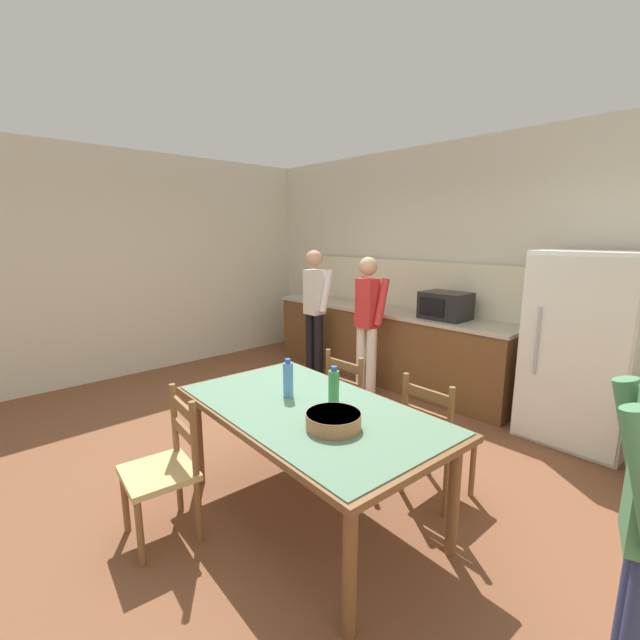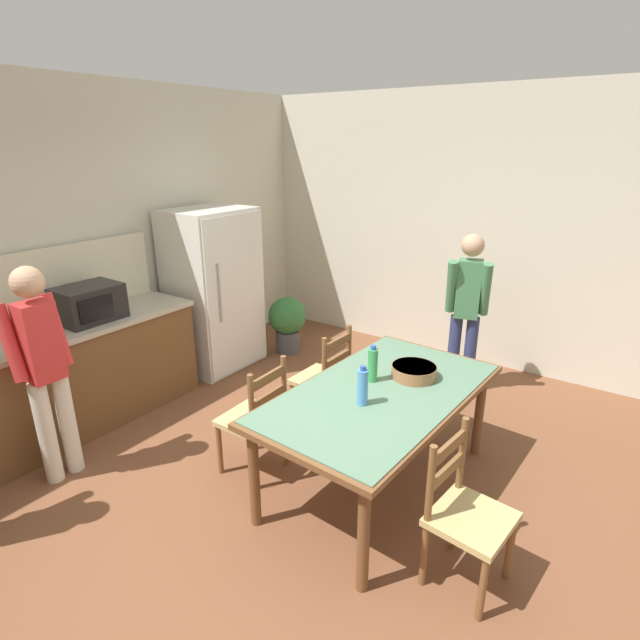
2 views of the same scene
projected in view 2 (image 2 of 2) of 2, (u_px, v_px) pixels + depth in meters
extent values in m
plane|color=brown|center=(293.00, 517.00, 3.33)|extent=(8.32, 8.32, 0.00)
cube|color=beige|center=(45.00, 254.00, 4.27)|extent=(6.52, 0.12, 2.90)
cube|color=beige|center=(477.00, 231.00, 5.35)|extent=(0.12, 5.20, 2.90)
cube|color=silver|center=(213.00, 290.00, 5.35)|extent=(0.86, 0.68, 1.72)
cube|color=silver|center=(237.00, 295.00, 5.16)|extent=(0.82, 0.02, 1.65)
cylinder|color=#A5AAB2|center=(220.00, 294.00, 4.92)|extent=(0.02, 0.02, 0.60)
cube|color=black|center=(89.00, 303.00, 4.21)|extent=(0.50, 0.38, 0.30)
cube|color=black|center=(97.00, 309.00, 4.07)|extent=(0.30, 0.01, 0.19)
cylinder|color=brown|center=(363.00, 537.00, 2.68)|extent=(0.07, 0.07, 0.72)
cylinder|color=brown|center=(479.00, 413.00, 3.89)|extent=(0.07, 0.07, 0.72)
cylinder|color=brown|center=(254.00, 477.00, 3.16)|extent=(0.07, 0.07, 0.72)
cylinder|color=brown|center=(388.00, 384.00, 4.37)|extent=(0.07, 0.07, 0.72)
cube|color=brown|center=(381.00, 394.00, 3.40)|extent=(1.89, 1.12, 0.04)
cube|color=#567A60|center=(381.00, 391.00, 3.39)|extent=(1.82, 1.08, 0.01)
cylinder|color=#4C8ED6|center=(363.00, 387.00, 3.18)|extent=(0.07, 0.07, 0.24)
cylinder|color=#2D51B2|center=(363.00, 368.00, 3.13)|extent=(0.04, 0.04, 0.03)
cylinder|color=green|center=(373.00, 365.00, 3.49)|extent=(0.07, 0.07, 0.24)
cylinder|color=#2D51B2|center=(373.00, 347.00, 3.44)|extent=(0.04, 0.04, 0.03)
cylinder|color=#9E6642|center=(414.00, 372.00, 3.57)|extent=(0.32, 0.32, 0.09)
cylinder|color=#9E6642|center=(414.00, 367.00, 3.55)|extent=(0.31, 0.31, 0.02)
cylinder|color=brown|center=(482.00, 589.00, 2.55)|extent=(0.04, 0.04, 0.41)
cylinder|color=brown|center=(510.00, 548.00, 2.80)|extent=(0.04, 0.04, 0.41)
cylinder|color=brown|center=(424.00, 555.00, 2.76)|extent=(0.04, 0.04, 0.41)
cylinder|color=brown|center=(454.00, 520.00, 3.01)|extent=(0.04, 0.04, 0.41)
cube|color=tan|center=(471.00, 519.00, 2.71)|extent=(0.46, 0.44, 0.04)
cylinder|color=brown|center=(430.00, 484.00, 2.60)|extent=(0.04, 0.04, 0.46)
cylinder|color=brown|center=(462.00, 453.00, 2.85)|extent=(0.04, 0.04, 0.46)
cube|color=brown|center=(449.00, 448.00, 2.68)|extent=(0.36, 0.06, 0.07)
cube|color=brown|center=(447.00, 471.00, 2.73)|extent=(0.36, 0.06, 0.07)
cylinder|color=brown|center=(317.00, 389.00, 4.60)|extent=(0.04, 0.04, 0.41)
cylinder|color=brown|center=(292.00, 405.00, 4.33)|extent=(0.04, 0.04, 0.41)
cylinder|color=brown|center=(348.00, 400.00, 4.42)|extent=(0.04, 0.04, 0.41)
cylinder|color=brown|center=(324.00, 417.00, 4.14)|extent=(0.04, 0.04, 0.41)
cube|color=tan|center=(320.00, 379.00, 4.30)|extent=(0.43, 0.41, 0.04)
cylinder|color=brown|center=(349.00, 350.00, 4.25)|extent=(0.04, 0.04, 0.46)
cylinder|color=brown|center=(324.00, 365.00, 3.98)|extent=(0.04, 0.04, 0.46)
cube|color=brown|center=(337.00, 343.00, 4.07)|extent=(0.36, 0.03, 0.07)
cube|color=brown|center=(337.00, 360.00, 4.13)|extent=(0.36, 0.03, 0.07)
cylinder|color=brown|center=(252.00, 427.00, 3.99)|extent=(0.04, 0.04, 0.41)
cylinder|color=brown|center=(220.00, 449.00, 3.71)|extent=(0.04, 0.04, 0.41)
cylinder|color=brown|center=(285.00, 441.00, 3.81)|extent=(0.04, 0.04, 0.41)
cylinder|color=brown|center=(255.00, 465.00, 3.53)|extent=(0.04, 0.04, 0.41)
cube|color=tan|center=(252.00, 419.00, 3.68)|extent=(0.43, 0.41, 0.04)
cylinder|color=brown|center=(284.00, 385.00, 3.65)|extent=(0.04, 0.04, 0.46)
cylinder|color=brown|center=(251.00, 405.00, 3.37)|extent=(0.04, 0.04, 0.46)
cube|color=brown|center=(268.00, 378.00, 3.47)|extent=(0.36, 0.03, 0.07)
cube|color=brown|center=(268.00, 398.00, 3.52)|extent=(0.36, 0.03, 0.07)
cylinder|color=silver|center=(47.00, 433.00, 3.56)|extent=(0.12, 0.12, 0.79)
cylinder|color=silver|center=(68.00, 423.00, 3.69)|extent=(0.12, 0.12, 0.79)
cube|color=red|center=(39.00, 342.00, 3.39)|extent=(0.22, 0.18, 0.56)
sphere|color=tan|center=(27.00, 282.00, 3.25)|extent=(0.21, 0.21, 0.21)
cylinder|color=red|center=(10.00, 343.00, 3.30)|extent=(0.09, 0.21, 0.54)
cylinder|color=red|center=(56.00, 330.00, 3.54)|extent=(0.09, 0.21, 0.54)
cylinder|color=navy|center=(470.00, 355.00, 4.88)|extent=(0.12, 0.12, 0.78)
cylinder|color=navy|center=(453.00, 353.00, 4.92)|extent=(0.12, 0.12, 0.78)
cube|color=#478456|center=(468.00, 289.00, 4.68)|extent=(0.23, 0.26, 0.55)
sphere|color=tan|center=(473.00, 245.00, 4.54)|extent=(0.21, 0.21, 0.21)
cylinder|color=#478456|center=(486.00, 290.00, 4.57)|extent=(0.23, 0.15, 0.53)
cylinder|color=#478456|center=(451.00, 287.00, 4.66)|extent=(0.23, 0.15, 0.53)
cylinder|color=#4C4C51|center=(288.00, 341.00, 5.91)|extent=(0.28, 0.28, 0.26)
sphere|color=#337038|center=(287.00, 316.00, 5.80)|extent=(0.44, 0.44, 0.44)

